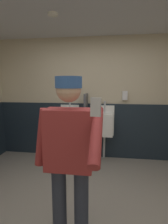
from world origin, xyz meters
TOP-DOWN VIEW (x-y plane):
  - ground_plane at (0.00, 0.00)m, footprint 4.96×4.36m
  - wall_back at (0.00, 1.94)m, footprint 4.96×0.12m
  - wainscot_band_back at (0.00, 1.86)m, footprint 4.36×0.03m
  - downlight_far at (-0.53, 0.66)m, footprint 0.14×0.14m
  - urinal_left at (-0.57, 1.72)m, footprint 0.40×0.34m
  - urinal_middle at (0.18, 1.72)m, footprint 0.40×0.34m
  - privacy_divider_panel at (-0.20, 1.65)m, footprint 0.04×0.40m
  - person at (-0.10, -0.30)m, footprint 0.65×0.60m
  - cell_phone at (0.17, -0.80)m, footprint 0.06×0.03m
  - soap_dispenser at (0.58, 1.84)m, footprint 0.10×0.07m

SIDE VIEW (x-z plane):
  - ground_plane at x=0.00m, z-range -0.04..0.00m
  - wainscot_band_back at x=0.00m, z-range 0.00..1.18m
  - urinal_left at x=-0.57m, z-range 0.16..1.40m
  - urinal_middle at x=0.18m, z-range 0.16..1.40m
  - privacy_divider_panel at x=-0.20m, z-range 0.50..1.40m
  - person at x=-0.10m, z-range 0.15..1.81m
  - wall_back at x=0.00m, z-range 0.00..2.54m
  - soap_dispenser at x=0.58m, z-range 1.27..1.45m
  - cell_phone at x=0.17m, z-range 1.41..1.52m
  - downlight_far at x=-0.53m, z-range 2.51..2.54m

